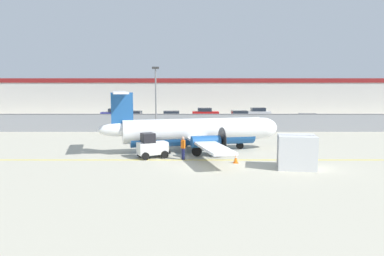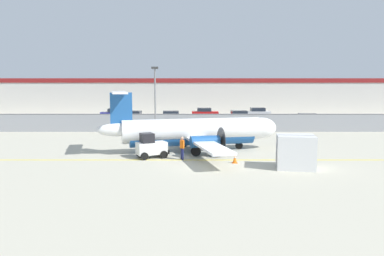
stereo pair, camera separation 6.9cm
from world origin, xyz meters
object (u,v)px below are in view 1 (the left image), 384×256
(apron_light_pole, at_px, (154,96))
(parked_car_2, at_px, (171,117))
(commuter_airplane, at_px, (195,132))
(baggage_tug, at_px, (150,147))
(parked_car_6, at_px, (307,120))
(traffic_cone_near_left, at_px, (215,145))
(traffic_cone_near_right, at_px, (234,159))
(parked_car_3, at_px, (204,113))
(parked_car_4, at_px, (237,116))
(cargo_container, at_px, (295,152))
(parked_car_0, at_px, (114,114))
(parked_car_1, at_px, (133,116))
(ground_crew_worker, at_px, (182,147))
(parked_car_5, at_px, (256,113))

(apron_light_pole, bearing_deg, parked_car_2, 85.98)
(commuter_airplane, bearing_deg, baggage_tug, -153.40)
(parked_car_2, xyz_separation_m, parked_car_6, (17.96, -4.66, 0.00))
(baggage_tug, relative_size, traffic_cone_near_left, 4.03)
(traffic_cone_near_right, height_order, parked_car_3, parked_car_3)
(parked_car_3, height_order, parked_car_6, same)
(traffic_cone_near_right, relative_size, parked_car_4, 0.15)
(cargo_container, bearing_deg, commuter_airplane, 144.36)
(baggage_tug, bearing_deg, parked_car_0, 81.82)
(parked_car_0, bearing_deg, cargo_container, 116.42)
(parked_car_4, xyz_separation_m, apron_light_pole, (-10.49, -14.43, 3.41))
(traffic_cone_near_right, bearing_deg, parked_car_6, 61.68)
(commuter_airplane, height_order, parked_car_4, commuter_airplane)
(commuter_airplane, relative_size, parked_car_3, 3.78)
(parked_car_3, bearing_deg, cargo_container, -82.02)
(parked_car_1, xyz_separation_m, parked_car_4, (14.91, 0.46, 0.00))
(apron_light_pole, bearing_deg, ground_crew_worker, -75.57)
(parked_car_3, relative_size, parked_car_4, 0.98)
(commuter_airplane, height_order, parked_car_3, commuter_airplane)
(parked_car_2, bearing_deg, traffic_cone_near_left, -79.67)
(parked_car_2, height_order, parked_car_3, same)
(traffic_cone_near_left, height_order, traffic_cone_near_right, same)
(parked_car_3, bearing_deg, parked_car_2, -126.30)
(parked_car_0, bearing_deg, commuter_airplane, 111.59)
(parked_car_0, distance_m, apron_light_pole, 20.82)
(commuter_airplane, relative_size, parked_car_4, 3.69)
(baggage_tug, distance_m, parked_car_1, 25.93)
(parked_car_3, height_order, apron_light_pole, apron_light_pole)
(parked_car_2, height_order, parked_car_6, same)
(commuter_airplane, height_order, traffic_cone_near_right, commuter_airplane)
(ground_crew_worker, relative_size, parked_car_0, 0.40)
(ground_crew_worker, distance_m, parked_car_5, 34.84)
(parked_car_1, bearing_deg, traffic_cone_near_right, -61.53)
(parked_car_0, relative_size, parked_car_2, 1.00)
(baggage_tug, distance_m, parked_car_0, 31.58)
(traffic_cone_near_right, relative_size, parked_car_3, 0.15)
(baggage_tug, distance_m, parked_car_6, 27.42)
(parked_car_5, bearing_deg, apron_light_pole, 53.65)
(ground_crew_worker, distance_m, traffic_cone_near_left, 5.45)
(cargo_container, distance_m, traffic_cone_near_left, 8.92)
(parked_car_4, height_order, apron_light_pole, apron_light_pole)
(parked_car_0, distance_m, parked_car_1, 6.15)
(parked_car_1, distance_m, parked_car_4, 14.91)
(parked_car_0, bearing_deg, parked_car_2, 148.27)
(cargo_container, bearing_deg, parked_car_1, 126.59)
(baggage_tug, height_order, parked_car_1, baggage_tug)
(cargo_container, distance_m, parked_car_2, 30.31)
(parked_car_4, bearing_deg, traffic_cone_near_right, 78.36)
(baggage_tug, relative_size, parked_car_6, 0.59)
(parked_car_0, relative_size, parked_car_3, 1.01)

